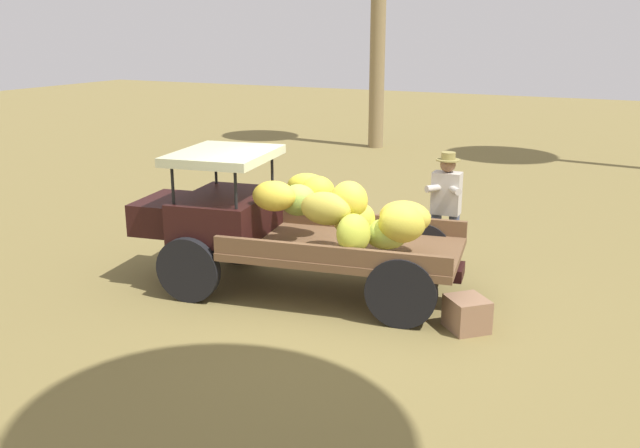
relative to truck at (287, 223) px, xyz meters
name	(u,v)px	position (x,y,z in m)	size (l,w,h in m)	color
ground_plane	(323,301)	(-0.61, 0.15, -0.95)	(60.00, 60.00, 0.00)	olive
truck	(287,223)	(0.00, 0.00, 0.00)	(4.61, 2.31, 1.87)	black
farmer	(446,205)	(-1.71, -1.60, 0.07)	(0.53, 0.47, 1.79)	#49516F
wooden_crate	(467,314)	(-2.53, 0.21, -0.75)	(0.46, 0.43, 0.40)	#8B664A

